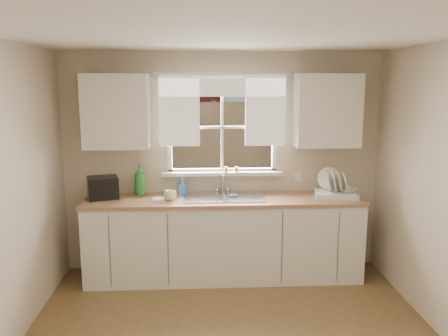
{
  "coord_description": "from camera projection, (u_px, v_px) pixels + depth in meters",
  "views": [
    {
      "loc": [
        -0.27,
        -3.34,
        2.18
      ],
      "look_at": [
        0.0,
        1.65,
        1.25
      ],
      "focal_mm": 38.0,
      "sensor_mm": 36.0,
      "label": 1
    }
  ],
  "objects": [
    {
      "name": "base_cabinets",
      "position": [
        224.0,
        239.0,
        5.27
      ],
      "size": [
        3.0,
        0.62,
        0.87
      ],
      "primitive_type": "cube",
      "color": "silver",
      "rests_on": "ground"
    },
    {
      "name": "upper_cabinet_right",
      "position": [
        327.0,
        111.0,
        5.21
      ],
      "size": [
        0.7,
        0.33,
        0.8
      ],
      "primitive_type": "cube",
      "color": "silver",
      "rests_on": "room_walls"
    },
    {
      "name": "countertop",
      "position": [
        224.0,
        200.0,
        5.18
      ],
      "size": [
        3.04,
        0.65,
        0.04
      ],
      "primitive_type": "cube",
      "color": "#A27151",
      "rests_on": "base_cabinets"
    },
    {
      "name": "wall_outlet",
      "position": [
        298.0,
        176.0,
        5.49
      ],
      "size": [
        0.08,
        0.01,
        0.12
      ],
      "primitive_type": "cube",
      "color": "beige",
      "rests_on": "room_walls"
    },
    {
      "name": "window",
      "position": [
        222.0,
        142.0,
        5.39
      ],
      "size": [
        1.38,
        0.16,
        1.06
      ],
      "color": "white",
      "rests_on": "room_walls"
    },
    {
      "name": "curtains",
      "position": [
        223.0,
        103.0,
        5.26
      ],
      "size": [
        1.5,
        0.03,
        0.81
      ],
      "color": "white",
      "rests_on": "room_walls"
    },
    {
      "name": "upper_cabinet_left",
      "position": [
        116.0,
        111.0,
        5.09
      ],
      "size": [
        0.7,
        0.33,
        0.8
      ],
      "primitive_type": "cube",
      "color": "silver",
      "rests_on": "room_walls"
    },
    {
      "name": "cup",
      "position": [
        170.0,
        195.0,
        5.09
      ],
      "size": [
        0.15,
        0.15,
        0.1
      ],
      "primitive_type": "imported",
      "rotation": [
        0.0,
        0.0,
        -0.18
      ],
      "color": "silver",
      "rests_on": "countertop"
    },
    {
      "name": "soap_bottle_b",
      "position": [
        182.0,
        186.0,
        5.31
      ],
      "size": [
        0.1,
        0.1,
        0.2
      ],
      "primitive_type": "imported",
      "rotation": [
        0.0,
        0.0,
        0.14
      ],
      "color": "#336FBF",
      "rests_on": "countertop"
    },
    {
      "name": "soap_bottle_c",
      "position": [
        109.0,
        190.0,
        5.22
      ],
      "size": [
        0.13,
        0.13,
        0.16
      ],
      "primitive_type": "imported",
      "rotation": [
        0.0,
        0.0,
        0.0
      ],
      "color": "beige",
      "rests_on": "countertop"
    },
    {
      "name": "soap_bottle_a",
      "position": [
        140.0,
        180.0,
        5.3
      ],
      "size": [
        0.15,
        0.15,
        0.34
      ],
      "primitive_type": "imported",
      "rotation": [
        0.0,
        0.0,
        -0.17
      ],
      "color": "green",
      "rests_on": "countertop"
    },
    {
      "name": "ceiling",
      "position": [
        237.0,
        33.0,
        3.24
      ],
      "size": [
        3.6,
        4.0,
        0.02
      ],
      "primitive_type": "cube",
      "color": "silver",
      "rests_on": "room_walls"
    },
    {
      "name": "black_appliance",
      "position": [
        103.0,
        187.0,
        5.16
      ],
      "size": [
        0.38,
        0.35,
        0.23
      ],
      "primitive_type": "cube",
      "rotation": [
        0.0,
        0.0,
        0.28
      ],
      "color": "black",
      "rests_on": "countertop"
    },
    {
      "name": "room_walls",
      "position": [
        237.0,
        213.0,
        3.41
      ],
      "size": [
        3.62,
        4.02,
        2.5
      ],
      "color": "beige",
      "rests_on": "ground"
    },
    {
      "name": "sink",
      "position": [
        224.0,
        204.0,
        5.22
      ],
      "size": [
        0.88,
        0.52,
        0.4
      ],
      "color": "#B7B7BC",
      "rests_on": "countertop"
    },
    {
      "name": "saucer",
      "position": [
        159.0,
        199.0,
        5.12
      ],
      "size": [
        0.17,
        0.17,
        0.01
      ],
      "primitive_type": "cylinder",
      "color": "white",
      "rests_on": "countertop"
    },
    {
      "name": "dish_rack",
      "position": [
        336.0,
        190.0,
        5.22
      ],
      "size": [
        0.49,
        0.4,
        0.31
      ],
      "color": "silver",
      "rests_on": "countertop"
    },
    {
      "name": "backyard",
      "position": [
        233.0,
        26.0,
        11.35
      ],
      "size": [
        20.0,
        10.0,
        6.13
      ],
      "color": "#335421",
      "rests_on": "ground"
    },
    {
      "name": "bowl",
      "position": [
        348.0,
        190.0,
        5.18
      ],
      "size": [
        0.23,
        0.23,
        0.05
      ],
      "primitive_type": "imported",
      "rotation": [
        0.0,
        0.0,
        0.21
      ],
      "color": "beige",
      "rests_on": "dish_rack"
    },
    {
      "name": "sill_jars",
      "position": [
        231.0,
        169.0,
        5.39
      ],
      "size": [
        0.16,
        0.04,
        0.06
      ],
      "color": "brown",
      "rests_on": "window"
    }
  ]
}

